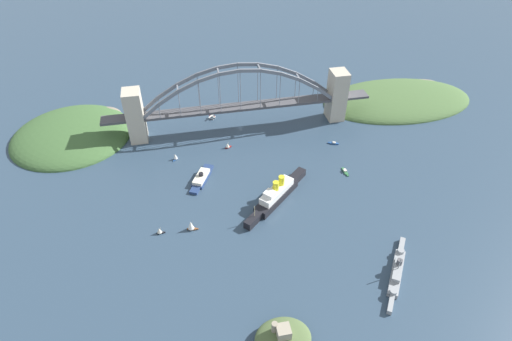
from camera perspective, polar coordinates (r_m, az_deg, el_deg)
ground_plane at (r=429.36m, az=-2.13°, el=5.84°), size 1400.00×1400.00×0.00m
harbor_arch_bridge at (r=414.97m, az=-2.22°, el=8.99°), size 264.04×19.82×67.51m
headland_west_shore at (r=502.88m, az=18.73°, el=9.06°), size 169.20×96.71×21.30m
headland_east_shore at (r=455.80m, az=-23.49°, el=4.46°), size 115.58×115.19×24.34m
ocean_liner at (r=341.54m, az=2.86°, el=-3.22°), size 64.48×60.71×20.25m
naval_cruiser at (r=308.14m, az=18.60°, el=-12.87°), size 39.29×56.60×16.86m
harbor_ferry_steamer at (r=365.27m, az=-7.42°, el=-0.98°), size 24.34×38.35×7.55m
fort_island_mid_harbor at (r=264.37m, az=3.68°, el=-21.77°), size 33.74×27.62×16.62m
seaplane_taxiing_near_bridge at (r=444.92m, az=-5.97°, el=7.27°), size 8.39×8.46×4.98m
small_boat_0 at (r=391.22m, az=-10.89°, el=1.87°), size 5.53×5.89×6.77m
small_boat_1 at (r=322.04m, az=-8.83°, el=-7.36°), size 8.57×5.48×9.75m
small_boat_2 at (r=324.86m, az=-12.98°, el=-7.95°), size 6.55×3.71×6.43m
small_boat_3 at (r=399.70m, az=-3.87°, el=3.43°), size 6.35×4.53×6.15m
small_boat_4 at (r=379.39m, az=12.01°, el=-0.12°), size 3.46×12.12×2.34m
small_boat_5 at (r=412.22m, az=10.49°, el=3.68°), size 10.15×5.51×2.12m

